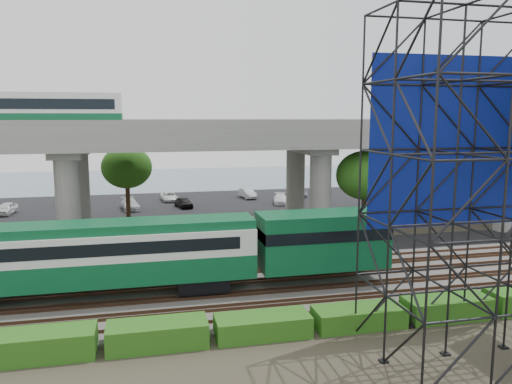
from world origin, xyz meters
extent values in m
plane|color=#474233|center=(0.00, 0.00, 0.00)|extent=(140.00, 140.00, 0.00)
cube|color=slate|center=(0.00, 2.00, 0.10)|extent=(90.00, 12.00, 0.20)
cube|color=black|center=(0.00, 10.50, 0.04)|extent=(90.00, 5.00, 0.08)
cube|color=black|center=(0.00, 34.00, 0.04)|extent=(90.00, 18.00, 0.08)
cube|color=#4B617C|center=(0.00, 56.00, 0.01)|extent=(140.00, 40.00, 0.03)
cube|color=#472D1E|center=(0.00, -2.72, 0.28)|extent=(90.00, 0.08, 0.16)
cube|color=#472D1E|center=(0.00, -1.28, 0.28)|extent=(90.00, 0.08, 0.16)
cube|color=#472D1E|center=(0.00, -0.72, 0.28)|extent=(90.00, 0.08, 0.16)
cube|color=#472D1E|center=(0.00, 0.72, 0.28)|extent=(90.00, 0.08, 0.16)
cube|color=#472D1E|center=(0.00, 1.28, 0.28)|extent=(90.00, 0.08, 0.16)
cube|color=#472D1E|center=(0.00, 2.72, 0.28)|extent=(90.00, 0.08, 0.16)
cube|color=#472D1E|center=(0.00, 3.28, 0.28)|extent=(90.00, 0.08, 0.16)
cube|color=#472D1E|center=(0.00, 4.72, 0.28)|extent=(90.00, 0.08, 0.16)
cube|color=#472D1E|center=(0.00, 5.28, 0.28)|extent=(90.00, 0.08, 0.16)
cube|color=#472D1E|center=(0.00, 6.72, 0.28)|extent=(90.00, 0.08, 0.16)
cube|color=black|center=(-1.17, 2.00, 0.81)|extent=(3.00, 2.20, 0.90)
cube|color=#0B4F2A|center=(-7.67, 2.00, 1.96)|extent=(19.00, 3.00, 1.40)
cube|color=silver|center=(-7.67, 2.00, 3.41)|extent=(19.00, 3.00, 1.50)
cube|color=#0B4F2A|center=(-7.67, 2.00, 4.41)|extent=(19.00, 2.60, 0.50)
cube|color=black|center=(-6.67, 2.00, 3.46)|extent=(15.00, 3.06, 0.70)
cube|color=#0B4F2A|center=(6.33, 2.00, 2.96)|extent=(8.00, 3.00, 3.40)
cube|color=#9E9B93|center=(0.00, 16.00, 8.60)|extent=(80.00, 12.00, 1.20)
cube|color=#9E9B93|center=(0.00, 10.25, 9.75)|extent=(80.00, 0.50, 1.10)
cube|color=#9E9B93|center=(0.00, 21.75, 9.75)|extent=(80.00, 0.50, 1.10)
cylinder|color=#9E9B93|center=(-10.00, 12.50, 4.00)|extent=(1.80, 1.80, 8.00)
cylinder|color=#9E9B93|center=(-10.00, 19.50, 4.00)|extent=(1.80, 1.80, 8.00)
cube|color=#9E9B93|center=(-10.00, 16.00, 7.70)|extent=(2.40, 9.00, 0.60)
cylinder|color=#9E9B93|center=(10.00, 12.50, 4.00)|extent=(1.80, 1.80, 8.00)
cylinder|color=#9E9B93|center=(10.00, 19.50, 4.00)|extent=(1.80, 1.80, 8.00)
cube|color=#9E9B93|center=(10.00, 16.00, 7.70)|extent=(2.40, 9.00, 0.60)
cylinder|color=#9E9B93|center=(28.00, 12.50, 4.00)|extent=(1.80, 1.80, 8.00)
cylinder|color=#9E9B93|center=(28.00, 19.50, 4.00)|extent=(1.80, 1.80, 8.00)
cube|color=#9E9B93|center=(28.00, 16.00, 7.70)|extent=(2.40, 9.00, 0.60)
cube|color=black|center=(-11.93, 16.00, 9.55)|extent=(12.00, 2.50, 0.70)
cube|color=#0B4F2A|center=(-11.93, 16.00, 10.35)|extent=(12.00, 2.50, 0.90)
cube|color=silver|center=(-11.93, 16.00, 11.45)|extent=(12.00, 2.50, 1.30)
cube|color=black|center=(-11.93, 16.00, 11.50)|extent=(11.00, 2.56, 0.80)
cube|color=silver|center=(-11.93, 16.00, 12.25)|extent=(12.00, 2.40, 0.30)
cube|color=navy|center=(10.01, -4.95, 9.30)|extent=(8.10, 0.08, 8.25)
cube|color=black|center=(10.01, -8.00, 0.04)|extent=(9.36, 6.36, 0.08)
cube|color=#225112|center=(-9.00, -4.30, 0.60)|extent=(4.60, 1.80, 1.20)
cube|color=#225112|center=(-4.00, -4.30, 0.58)|extent=(4.60, 1.80, 1.15)
cube|color=#225112|center=(1.00, -4.30, 0.52)|extent=(4.60, 1.80, 1.03)
cube|color=#225112|center=(6.00, -4.30, 0.51)|extent=(4.60, 1.80, 1.01)
cube|color=#225112|center=(11.00, -4.30, 0.56)|extent=(4.60, 1.80, 1.12)
cylinder|color=#382314|center=(14.00, 12.50, 2.40)|extent=(0.44, 0.44, 4.80)
ellipsoid|color=#225112|center=(14.00, 12.50, 5.60)|extent=(4.94, 4.94, 4.18)
cylinder|color=#382314|center=(-6.00, 24.00, 2.40)|extent=(0.44, 0.44, 4.80)
ellipsoid|color=#225112|center=(-6.00, 24.00, 5.60)|extent=(4.94, 4.94, 4.18)
imported|color=black|center=(-14.27, 11.01, 0.74)|extent=(5.20, 3.63, 1.32)
imported|color=silver|center=(-19.00, 31.00, 0.71)|extent=(1.94, 3.86, 1.26)
imported|color=#9D9FA5|center=(-13.83, 36.00, 0.62)|extent=(1.18, 3.29, 1.08)
imported|color=#BABEC3|center=(-6.02, 31.00, 0.70)|extent=(2.39, 4.50, 1.24)
imported|color=white|center=(-1.35, 36.00, 0.62)|extent=(2.22, 4.07, 1.08)
imported|color=black|center=(0.02, 31.00, 0.68)|extent=(2.27, 3.77, 1.20)
imported|color=#A1A4A8|center=(8.67, 36.00, 0.71)|extent=(1.91, 3.97, 1.26)
imported|color=white|center=(11.73, 31.00, 0.66)|extent=(2.54, 4.25, 1.15)
imported|color=#B1B1B9|center=(15.42, 36.00, 0.62)|extent=(1.80, 3.90, 1.08)
camera|label=1|loc=(-4.37, -26.55, 10.53)|focal=35.00mm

